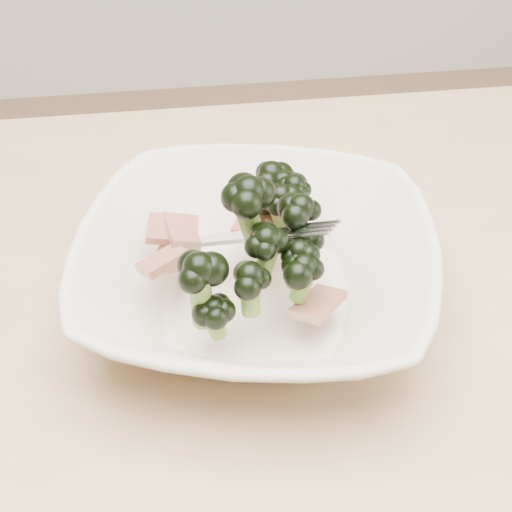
# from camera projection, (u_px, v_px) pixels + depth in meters

# --- Properties ---
(dining_table) EXTENTS (1.20, 0.80, 0.75)m
(dining_table) POSITION_uv_depth(u_px,v_px,m) (219.00, 423.00, 0.62)
(dining_table) COLOR tan
(dining_table) RESTS_ON ground
(broccoli_dish) EXTENTS (0.35, 0.35, 0.13)m
(broccoli_dish) POSITION_uv_depth(u_px,v_px,m) (257.00, 265.00, 0.58)
(broccoli_dish) COLOR beige
(broccoli_dish) RESTS_ON dining_table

